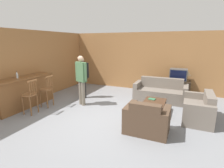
% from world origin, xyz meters
% --- Properties ---
extents(ground_plane, '(24.00, 24.00, 0.00)m').
position_xyz_m(ground_plane, '(0.00, 0.00, 0.00)').
color(ground_plane, gray).
extents(wall_back, '(9.40, 0.08, 2.60)m').
position_xyz_m(wall_back, '(0.00, 3.68, 1.30)').
color(wall_back, '#9E6B3D').
rests_on(wall_back, ground_plane).
extents(wall_left, '(0.08, 8.68, 2.60)m').
position_xyz_m(wall_left, '(-3.19, 1.34, 1.30)').
color(wall_left, '#9E6B3D').
rests_on(wall_left, ground_plane).
extents(bar_counter, '(0.55, 2.15, 1.04)m').
position_xyz_m(bar_counter, '(-2.86, -0.19, 0.52)').
color(bar_counter, brown).
rests_on(bar_counter, ground_plane).
extents(bar_chair_near, '(0.44, 0.44, 1.07)m').
position_xyz_m(bar_chair_near, '(-2.21, -0.55, 0.56)').
color(bar_chair_near, brown).
rests_on(bar_chair_near, ground_plane).
extents(bar_chair_mid, '(0.44, 0.44, 1.07)m').
position_xyz_m(bar_chair_mid, '(-2.21, 0.14, 0.56)').
color(bar_chair_mid, brown).
rests_on(bar_chair_mid, ground_plane).
extents(couch_far, '(1.90, 0.82, 0.84)m').
position_xyz_m(couch_far, '(1.26, 2.33, 0.31)').
color(couch_far, '#70665B').
rests_on(couch_far, ground_plane).
extents(armchair_near, '(1.04, 0.78, 0.82)m').
position_xyz_m(armchair_near, '(1.32, -0.27, 0.31)').
color(armchair_near, '#4C3828').
rests_on(armchair_near, ground_plane).
extents(loveseat_right, '(0.76, 1.37, 0.81)m').
position_xyz_m(loveseat_right, '(2.52, 1.03, 0.30)').
color(loveseat_right, '#70665B').
rests_on(loveseat_right, ground_plane).
extents(coffee_table, '(0.65, 0.92, 0.38)m').
position_xyz_m(coffee_table, '(1.27, 1.00, 0.32)').
color(coffee_table, '#472D1E').
rests_on(coffee_table, ground_plane).
extents(tv_unit, '(0.98, 0.54, 0.64)m').
position_xyz_m(tv_unit, '(1.80, 3.26, 0.32)').
color(tv_unit, '#2D2319').
rests_on(tv_unit, ground_plane).
extents(tv, '(0.67, 0.43, 0.48)m').
position_xyz_m(tv, '(1.80, 3.26, 0.88)').
color(tv, '#4C4C4C').
rests_on(tv, tv_unit).
extents(bottle, '(0.06, 0.06, 0.23)m').
position_xyz_m(bottle, '(-2.87, -0.39, 1.14)').
color(bottle, silver).
rests_on(bottle, bar_counter).
extents(book_on_table, '(0.23, 0.19, 0.03)m').
position_xyz_m(book_on_table, '(1.16, 1.18, 0.39)').
color(book_on_table, '#33704C').
rests_on(book_on_table, coffee_table).
extents(table_lamp, '(0.26, 0.26, 0.43)m').
position_xyz_m(table_lamp, '(2.14, 3.26, 0.96)').
color(table_lamp, brown).
rests_on(table_lamp, tv_unit).
extents(person_by_window, '(0.52, 0.26, 1.60)m').
position_xyz_m(person_by_window, '(-1.61, 1.45, 0.91)').
color(person_by_window, black).
rests_on(person_by_window, ground_plane).
extents(person_by_counter, '(0.52, 0.30, 1.73)m').
position_xyz_m(person_by_counter, '(-1.20, 0.76, 0.98)').
color(person_by_counter, '#756B5B').
rests_on(person_by_counter, ground_plane).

